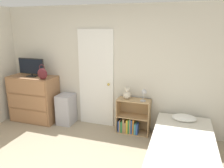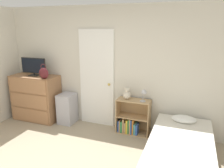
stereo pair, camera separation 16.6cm
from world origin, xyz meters
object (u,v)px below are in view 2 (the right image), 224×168
Objects in this scene: dresser at (36,98)px; storage_bin at (67,108)px; teddy_bear at (127,94)px; tv at (34,66)px; desk_lamp at (144,93)px; bed at (180,152)px; handbag at (44,73)px; bookshelf at (131,121)px.

dresser is 1.58× the size of storage_bin.
dresser is at bearing -177.17° from teddy_bear.
tv is 2.20m from teddy_bear.
desk_lamp is 1.26m from bed.
desk_lamp is (2.11, 0.23, -0.28)m from handbag.
bookshelf is 2.91× the size of desk_lamp.
desk_lamp is (0.25, -0.04, 0.62)m from bookshelf.
dresser reaches higher than bookshelf.
storage_bin is at bearing -178.34° from teddy_bear.
teddy_bear reaches higher than desk_lamp.
handbag reaches higher than teddy_bear.
tv is 1.21m from storage_bin.
bookshelf is (1.87, 0.27, -0.91)m from handbag.
handbag is 0.47× the size of storage_bin.
dresser is at bearing -175.13° from storage_bin.
handbag is (0.40, -0.17, -0.09)m from tv.
handbag is at bearing -148.79° from storage_bin.
bed is (3.28, -0.69, -1.03)m from tv.
tv is 3.50m from bed.
bed is (2.50, -0.75, -0.11)m from storage_bin.
dresser is at bearing -177.36° from bookshelf.
teddy_bear is 1.49m from bed.
dresser is 4.31× the size of teddy_bear.
desk_lamp is at bearing 135.75° from bed.
bookshelf is at bearing 1.46° from storage_bin.
bed is (0.77, -0.75, -0.65)m from desk_lamp.
bed is (1.12, -0.79, -0.59)m from teddy_bear.
tv is 2.57× the size of teddy_bear.
teddy_bear is (1.38, 0.04, 0.48)m from storage_bin.
handbag reaches higher than storage_bin.
tv reaches higher than handbag.
teddy_bear is 0.13× the size of bed.
teddy_bear is at bearing 144.70° from bed.
teddy_bear is (1.76, 0.27, -0.35)m from handbag.
teddy_bear reaches higher than bookshelf.
bookshelf is at bearing 2.52° from tv.
handbag is 2.14m from desk_lamp.
dresser reaches higher than desk_lamp.
handbag is 0.17× the size of bed.
handbag reaches higher than desk_lamp.
storage_bin is 0.35× the size of bed.
dresser reaches higher than teddy_bear.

